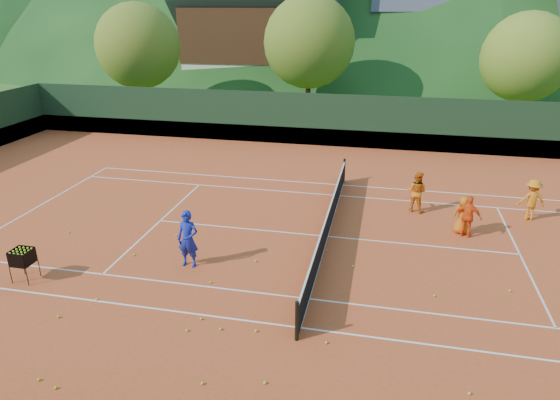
% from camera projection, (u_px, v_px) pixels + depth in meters
% --- Properties ---
extents(ground, '(400.00, 400.00, 0.00)m').
position_uv_depth(ground, '(327.00, 237.00, 17.75)').
color(ground, '#30541A').
rests_on(ground, ground).
extents(clay_court, '(40.00, 24.00, 0.02)m').
position_uv_depth(clay_court, '(327.00, 237.00, 17.75)').
color(clay_court, '#BB431E').
rests_on(clay_court, ground).
extents(coach, '(0.69, 0.47, 1.85)m').
position_uv_depth(coach, '(188.00, 239.00, 15.45)').
color(coach, '#172498').
rests_on(coach, clay_court).
extents(student_a, '(0.97, 0.88, 1.65)m').
position_uv_depth(student_a, '(416.00, 192.00, 19.62)').
color(student_a, orange).
rests_on(student_a, clay_court).
extents(student_b, '(0.97, 0.65, 1.53)m').
position_uv_depth(student_b, '(468.00, 217.00, 17.46)').
color(student_b, '#FF5716').
rests_on(student_b, clay_court).
extents(student_c, '(0.74, 0.53, 1.40)m').
position_uv_depth(student_c, '(463.00, 215.00, 17.75)').
color(student_c, '#CC6612').
rests_on(student_c, clay_court).
extents(student_d, '(1.11, 0.74, 1.60)m').
position_uv_depth(student_d, '(531.00, 200.00, 18.86)').
color(student_d, orange).
rests_on(student_d, clay_court).
extents(tennis_ball_0, '(0.07, 0.07, 0.07)m').
position_uv_depth(tennis_ball_0, '(327.00, 251.00, 16.66)').
color(tennis_ball_0, '#B6E225').
rests_on(tennis_ball_0, clay_court).
extents(tennis_ball_1, '(0.07, 0.07, 0.07)m').
position_uv_depth(tennis_ball_1, '(56.00, 388.00, 10.73)').
color(tennis_ball_1, '#B6E225').
rests_on(tennis_ball_1, clay_court).
extents(tennis_ball_2, '(0.07, 0.07, 0.07)m').
position_uv_depth(tennis_ball_2, '(210.00, 282.00, 14.77)').
color(tennis_ball_2, '#B6E225').
rests_on(tennis_ball_2, clay_court).
extents(tennis_ball_4, '(0.07, 0.07, 0.07)m').
position_uv_depth(tennis_ball_4, '(69.00, 232.00, 17.98)').
color(tennis_ball_4, '#B6E225').
rests_on(tennis_ball_4, clay_court).
extents(tennis_ball_5, '(0.07, 0.07, 0.07)m').
position_uv_depth(tennis_ball_5, '(256.00, 331.00, 12.58)').
color(tennis_ball_5, '#B6E225').
rests_on(tennis_ball_5, clay_court).
extents(tennis_ball_6, '(0.07, 0.07, 0.07)m').
position_uv_depth(tennis_ball_6, '(176.00, 235.00, 17.75)').
color(tennis_ball_6, '#B6E225').
rests_on(tennis_ball_6, clay_court).
extents(tennis_ball_7, '(0.07, 0.07, 0.07)m').
position_uv_depth(tennis_ball_7, '(265.00, 383.00, 10.87)').
color(tennis_ball_7, '#B6E225').
rests_on(tennis_ball_7, clay_court).
extents(tennis_ball_8, '(0.07, 0.07, 0.07)m').
position_uv_depth(tennis_ball_8, '(469.00, 393.00, 10.57)').
color(tennis_ball_8, '#B6E225').
rests_on(tennis_ball_8, clay_court).
extents(tennis_ball_9, '(0.07, 0.07, 0.07)m').
position_uv_depth(tennis_ball_9, '(96.00, 299.00, 13.92)').
color(tennis_ball_9, '#B6E225').
rests_on(tennis_ball_9, clay_court).
extents(tennis_ball_10, '(0.07, 0.07, 0.07)m').
position_uv_depth(tennis_ball_10, '(39.00, 380.00, 10.96)').
color(tennis_ball_10, '#B6E225').
rests_on(tennis_ball_10, clay_court).
extents(tennis_ball_11, '(0.07, 0.07, 0.07)m').
position_uv_depth(tennis_ball_11, '(510.00, 291.00, 14.34)').
color(tennis_ball_11, '#B6E225').
rests_on(tennis_ball_11, clay_court).
extents(tennis_ball_13, '(0.07, 0.07, 0.07)m').
position_uv_depth(tennis_ball_13, '(434.00, 296.00, 14.10)').
color(tennis_ball_13, '#B6E225').
rests_on(tennis_ball_13, clay_court).
extents(tennis_ball_14, '(0.07, 0.07, 0.07)m').
position_uv_depth(tennis_ball_14, '(28.00, 253.00, 16.47)').
color(tennis_ball_14, '#B6E225').
rests_on(tennis_ball_14, clay_court).
extents(tennis_ball_15, '(0.07, 0.07, 0.07)m').
position_uv_depth(tennis_ball_15, '(326.00, 343.00, 12.15)').
color(tennis_ball_15, '#B6E225').
rests_on(tennis_ball_15, clay_court).
extents(tennis_ball_16, '(0.07, 0.07, 0.07)m').
position_uv_depth(tennis_ball_16, '(220.00, 329.00, 12.66)').
color(tennis_ball_16, '#B6E225').
rests_on(tennis_ball_16, clay_court).
extents(tennis_ball_17, '(0.07, 0.07, 0.07)m').
position_uv_depth(tennis_ball_17, '(134.00, 255.00, 16.36)').
color(tennis_ball_17, '#B6E225').
rests_on(tennis_ball_17, clay_court).
extents(tennis_ball_19, '(0.07, 0.07, 0.07)m').
position_uv_depth(tennis_ball_19, '(58.00, 317.00, 13.15)').
color(tennis_ball_19, '#B6E225').
rests_on(tennis_ball_19, clay_court).
extents(tennis_ball_20, '(0.07, 0.07, 0.07)m').
position_uv_depth(tennis_ball_20, '(201.00, 319.00, 13.07)').
color(tennis_ball_20, '#B6E225').
rests_on(tennis_ball_20, clay_court).
extents(tennis_ball_22, '(0.07, 0.07, 0.07)m').
position_uv_depth(tennis_ball_22, '(353.00, 266.00, 15.66)').
color(tennis_ball_22, '#B6E225').
rests_on(tennis_ball_22, clay_court).
extents(tennis_ball_23, '(0.07, 0.07, 0.07)m').
position_uv_depth(tennis_ball_23, '(202.00, 383.00, 10.85)').
color(tennis_ball_23, '#B6E225').
rests_on(tennis_ball_23, clay_court).
extents(tennis_ball_24, '(0.07, 0.07, 0.07)m').
position_uv_depth(tennis_ball_24, '(256.00, 261.00, 15.98)').
color(tennis_ball_24, '#B6E225').
rests_on(tennis_ball_24, clay_court).
extents(tennis_ball_25, '(0.07, 0.07, 0.07)m').
position_uv_depth(tennis_ball_25, '(187.00, 330.00, 12.61)').
color(tennis_ball_25, '#B6E225').
rests_on(tennis_ball_25, clay_court).
extents(court_lines, '(23.83, 11.03, 0.00)m').
position_uv_depth(court_lines, '(327.00, 236.00, 17.74)').
color(court_lines, white).
rests_on(court_lines, clay_court).
extents(tennis_net, '(0.10, 12.07, 1.10)m').
position_uv_depth(tennis_net, '(328.00, 224.00, 17.56)').
color(tennis_net, black).
rests_on(tennis_net, clay_court).
extents(perimeter_fence, '(40.40, 24.24, 3.00)m').
position_uv_depth(perimeter_fence, '(329.00, 204.00, 17.28)').
color(perimeter_fence, black).
rests_on(perimeter_fence, clay_court).
extents(ball_hopper, '(0.57, 0.57, 1.00)m').
position_uv_depth(ball_hopper, '(22.00, 258.00, 14.70)').
color(ball_hopper, black).
rests_on(ball_hopper, clay_court).
extents(chalet_left, '(13.80, 9.93, 12.92)m').
position_uv_depth(chalet_left, '(261.00, 28.00, 44.88)').
color(chalet_left, beige).
rests_on(chalet_left, ground).
extents(chalet_mid, '(12.65, 8.82, 11.45)m').
position_uv_depth(chalet_mid, '(441.00, 35.00, 45.60)').
color(chalet_mid, beige).
rests_on(chalet_mid, ground).
extents(tree_a, '(6.00, 6.00, 7.88)m').
position_uv_depth(tree_a, '(138.00, 46.00, 35.46)').
color(tree_a, '#3F2819').
rests_on(tree_a, ground).
extents(tree_b, '(6.40, 6.40, 8.40)m').
position_uv_depth(tree_b, '(309.00, 42.00, 34.78)').
color(tree_b, '#3C2518').
rests_on(tree_b, ground).
extents(tree_c, '(5.60, 5.60, 7.35)m').
position_uv_depth(tree_c, '(526.00, 57.00, 31.35)').
color(tree_c, '#432A1A').
rests_on(tree_c, ground).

